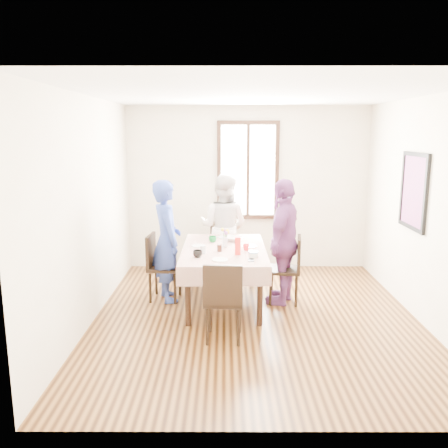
{
  "coord_description": "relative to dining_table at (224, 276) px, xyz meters",
  "views": [
    {
      "loc": [
        -0.38,
        -5.44,
        2.27
      ],
      "look_at": [
        -0.39,
        0.46,
        1.1
      ],
      "focal_mm": 37.07,
      "sensor_mm": 36.0,
      "label": 1
    }
  ],
  "objects": [
    {
      "name": "ground",
      "position": [
        0.39,
        -0.51,
        -0.38
      ],
      "size": [
        4.5,
        4.5,
        0.0
      ],
      "primitive_type": "plane",
      "color": "black",
      "rests_on": "ground"
    },
    {
      "name": "back_wall",
      "position": [
        0.39,
        1.74,
        0.98
      ],
      "size": [
        4.0,
        0.0,
        4.0
      ],
      "primitive_type": "plane",
      "rotation": [
        1.57,
        0.0,
        0.0
      ],
      "color": "beige",
      "rests_on": "ground"
    },
    {
      "name": "right_wall",
      "position": [
        2.39,
        -0.51,
        0.98
      ],
      "size": [
        0.0,
        4.5,
        4.5
      ],
      "primitive_type": "plane",
      "rotation": [
        1.57,
        0.0,
        -1.57
      ],
      "color": "beige",
      "rests_on": "ground"
    },
    {
      "name": "window_frame",
      "position": [
        0.39,
        1.72,
        1.27
      ],
      "size": [
        1.02,
        0.06,
        1.62
      ],
      "primitive_type": "cube",
      "color": "black",
      "rests_on": "back_wall"
    },
    {
      "name": "window_pane",
      "position": [
        0.39,
        1.73,
        1.27
      ],
      "size": [
        0.9,
        0.02,
        1.5
      ],
      "primitive_type": "cube",
      "color": "white",
      "rests_on": "back_wall"
    },
    {
      "name": "art_poster",
      "position": [
        2.37,
        -0.21,
        1.18
      ],
      "size": [
        0.04,
        0.76,
        0.96
      ],
      "primitive_type": "cube",
      "color": "red",
      "rests_on": "right_wall"
    },
    {
      "name": "dining_table",
      "position": [
        0.0,
        0.0,
        0.0
      ],
      "size": [
        0.97,
        1.62,
        0.75
      ],
      "primitive_type": "cube",
      "color": "black",
      "rests_on": "ground"
    },
    {
      "name": "tablecloth",
      "position": [
        0.0,
        0.0,
        0.38
      ],
      "size": [
        1.09,
        1.74,
        0.01
      ],
      "primitive_type": "cube",
      "color": "#560C00",
      "rests_on": "dining_table"
    },
    {
      "name": "chair_left",
      "position": [
        -0.81,
        0.15,
        0.08
      ],
      "size": [
        0.46,
        0.46,
        0.91
      ],
      "primitive_type": "cube",
      "rotation": [
        0.0,
        0.0,
        -1.67
      ],
      "color": "black",
      "rests_on": "ground"
    },
    {
      "name": "chair_right",
      "position": [
        0.81,
        0.05,
        0.08
      ],
      "size": [
        0.48,
        0.48,
        0.91
      ],
      "primitive_type": "cube",
      "rotation": [
        0.0,
        0.0,
        1.42
      ],
      "color": "black",
      "rests_on": "ground"
    },
    {
      "name": "chair_far",
      "position": [
        -0.0,
        1.11,
        0.08
      ],
      "size": [
        0.45,
        0.45,
        0.91
      ],
      "primitive_type": "cube",
      "rotation": [
        0.0,
        0.0,
        3.21
      ],
      "color": "black",
      "rests_on": "ground"
    },
    {
      "name": "chair_near",
      "position": [
        0.0,
        -1.11,
        0.08
      ],
      "size": [
        0.45,
        0.45,
        0.91
      ],
      "primitive_type": "cube",
      "rotation": [
        0.0,
        0.0,
        -0.06
      ],
      "color": "black",
      "rests_on": "ground"
    },
    {
      "name": "person_left",
      "position": [
        -0.79,
        0.15,
        0.45
      ],
      "size": [
        0.58,
        0.7,
        1.66
      ],
      "primitive_type": "imported",
      "rotation": [
        0.0,
        0.0,
        1.93
      ],
      "color": "navy",
      "rests_on": "ground"
    },
    {
      "name": "person_far",
      "position": [
        0.0,
        1.09,
        0.45
      ],
      "size": [
        0.96,
        0.86,
        1.64
      ],
      "primitive_type": "imported",
      "rotation": [
        0.0,
        0.0,
        2.79
      ],
      "color": "silver",
      "rests_on": "ground"
    },
    {
      "name": "person_right",
      "position": [
        0.79,
        0.05,
        0.47
      ],
      "size": [
        0.76,
        1.07,
        1.68
      ],
      "primitive_type": "imported",
      "rotation": [
        0.0,
        0.0,
        -1.96
      ],
      "color": "#6F376E",
      "rests_on": "ground"
    },
    {
      "name": "mug_black",
      "position": [
        -0.32,
        -0.45,
        0.43
      ],
      "size": [
        0.14,
        0.14,
        0.09
      ],
      "primitive_type": "imported",
      "rotation": [
        0.0,
        0.0,
        0.35
      ],
      "color": "black",
      "rests_on": "tablecloth"
    },
    {
      "name": "mug_flag",
      "position": [
        0.29,
        -0.11,
        0.43
      ],
      "size": [
        0.12,
        0.12,
        0.08
      ],
      "primitive_type": "imported",
      "rotation": [
        0.0,
        0.0,
        0.62
      ],
      "color": "red",
      "rests_on": "tablecloth"
    },
    {
      "name": "mug_green",
      "position": [
        -0.16,
        0.35,
        0.43
      ],
      "size": [
        0.11,
        0.11,
        0.08
      ],
      "primitive_type": "imported",
      "rotation": [
        0.0,
        0.0,
        -0.01
      ],
      "color": "#0C7226",
      "rests_on": "tablecloth"
    },
    {
      "name": "serving_bowl",
      "position": [
        0.13,
        0.42,
        0.42
      ],
      "size": [
        0.32,
        0.32,
        0.06
      ],
      "primitive_type": "imported",
      "rotation": [
        0.0,
        0.0,
        -0.42
      ],
      "color": "white",
      "rests_on": "tablecloth"
    },
    {
      "name": "juice_carton",
      "position": [
        0.17,
        -0.32,
        0.5
      ],
      "size": [
        0.07,
        0.07,
        0.22
      ],
      "primitive_type": "cube",
      "color": "red",
      "rests_on": "tablecloth"
    },
    {
      "name": "butter_tub",
      "position": [
        0.36,
        -0.43,
        0.42
      ],
      "size": [
        0.12,
        0.12,
        0.06
      ],
      "primitive_type": "cylinder",
      "color": "white",
      "rests_on": "tablecloth"
    },
    {
      "name": "jam_jar",
      "position": [
        -0.06,
        -0.17,
        0.43
      ],
      "size": [
        0.06,
        0.06,
        0.08
      ],
      "primitive_type": "cylinder",
      "color": "black",
      "rests_on": "tablecloth"
    },
    {
      "name": "drinking_glass",
      "position": [
        -0.27,
        -0.28,
        0.44
      ],
      "size": [
        0.07,
        0.07,
        0.11
      ],
      "primitive_type": "cylinder",
      "color": "silver",
      "rests_on": "tablecloth"
    },
    {
      "name": "smartphone",
      "position": [
        0.33,
        -0.59,
        0.39
      ],
      "size": [
        0.07,
        0.14,
        0.01
      ],
      "primitive_type": "cube",
      "color": "black",
      "rests_on": "tablecloth"
    },
    {
      "name": "flower_vase",
      "position": [
        0.01,
        0.08,
        0.46
      ],
      "size": [
        0.07,
        0.07,
        0.14
      ],
      "primitive_type": "cylinder",
      "color": "silver",
      "rests_on": "tablecloth"
    },
    {
      "name": "plate_left",
      "position": [
        -0.34,
        0.11,
        0.39
      ],
      "size": [
        0.2,
        0.2,
        0.01
      ],
      "primitive_type": "cylinder",
      "color": "white",
      "rests_on": "tablecloth"
    },
    {
      "name": "plate_right",
      "position": [
        0.34,
        0.08,
        0.39
      ],
      "size": [
        0.2,
        0.2,
        0.01
      ],
      "primitive_type": "cylinder",
      "color": "white",
      "rests_on": "tablecloth"
    },
    {
      "name": "plate_far",
      "position": [
        0.0,
        0.64,
        0.39
      ],
      "size": [
        0.2,
        0.2,
        0.01
      ],
      "primitive_type": "cylinder",
      "color": "white",
      "rests_on": "tablecloth"
    },
    {
      "name": "plate_near",
      "position": [
        -0.05,
        -0.58,
        0.39
      ],
      "size": [
        0.2,
        0.2,
        0.01
      ],
      "primitive_type": "cylinder",
      "color": "white",
      "rests_on": "tablecloth"
    },
    {
      "name": "butter_lid",
      "position": [
        0.36,
        -0.43,
        0.45
      ],
      "size": [
        0.12,
        0.12,
        0.01
      ],
      "primitive_type": "cylinder",
      "color": "blue",
      "rests_on": "butter_tub"
    },
    {
      "name": "flower_bunch",
      "position": [
        0.01,
        0.08,
        0.57
      ],
      "size": [
        0.09,
        0.09,
        0.1
      ],
      "primitive_type": null,
      "color": "yellow",
      "rests_on": "flower_vase"
    }
  ]
}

